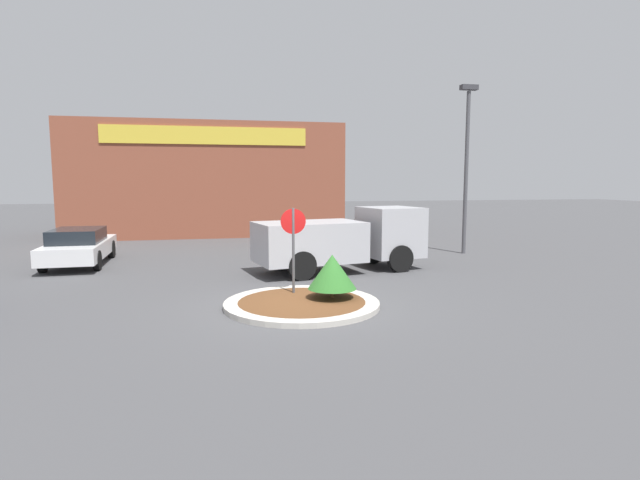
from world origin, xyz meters
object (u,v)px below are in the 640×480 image
stop_sign (293,236)px  parked_sedan_white (79,246)px  light_pole (467,157)px  utility_truck (343,238)px

stop_sign → parked_sedan_white: stop_sign is taller
light_pole → stop_sign: bearing=-141.9°
utility_truck → light_pole: size_ratio=0.87×
utility_truck → parked_sedan_white: (-8.98, 3.12, -0.41)m
stop_sign → light_pole: size_ratio=0.34×
stop_sign → light_pole: 10.64m
stop_sign → light_pole: (8.16, 6.40, 2.39)m
utility_truck → light_pole: 7.25m
utility_truck → parked_sedan_white: 9.52m
stop_sign → utility_truck: size_ratio=0.39×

